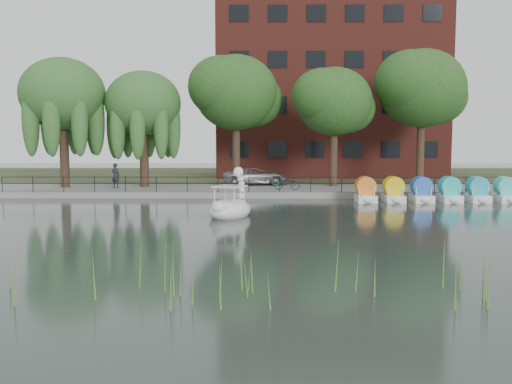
{
  "coord_description": "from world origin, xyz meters",
  "views": [
    {
      "loc": [
        0.62,
        -23.42,
        4.02
      ],
      "look_at": [
        0.5,
        4.0,
        1.3
      ],
      "focal_mm": 40.0,
      "sensor_mm": 36.0,
      "label": 1
    }
  ],
  "objects_px": {
    "pedestrian": "(116,174)",
    "swan_boat": "(231,206)",
    "minivan": "(255,175)",
    "bicycle": "(287,182)"
  },
  "relations": [
    {
      "from": "swan_boat",
      "to": "minivan",
      "type": "bearing_deg",
      "value": 108.78
    },
    {
      "from": "minivan",
      "to": "pedestrian",
      "type": "height_order",
      "value": "pedestrian"
    },
    {
      "from": "minivan",
      "to": "pedestrian",
      "type": "bearing_deg",
      "value": 95.05
    },
    {
      "from": "bicycle",
      "to": "pedestrian",
      "type": "xyz_separation_m",
      "value": [
        -11.81,
        1.22,
        0.49
      ]
    },
    {
      "from": "pedestrian",
      "to": "bicycle",
      "type": "bearing_deg",
      "value": -164.23
    },
    {
      "from": "bicycle",
      "to": "swan_boat",
      "type": "height_order",
      "value": "swan_boat"
    },
    {
      "from": "pedestrian",
      "to": "swan_boat",
      "type": "bearing_deg",
      "value": 148.9
    },
    {
      "from": "minivan",
      "to": "swan_boat",
      "type": "xyz_separation_m",
      "value": [
        -1.16,
        -13.7,
        -0.62
      ]
    },
    {
      "from": "minivan",
      "to": "bicycle",
      "type": "height_order",
      "value": "minivan"
    },
    {
      "from": "bicycle",
      "to": "pedestrian",
      "type": "bearing_deg",
      "value": 89.77
    }
  ]
}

